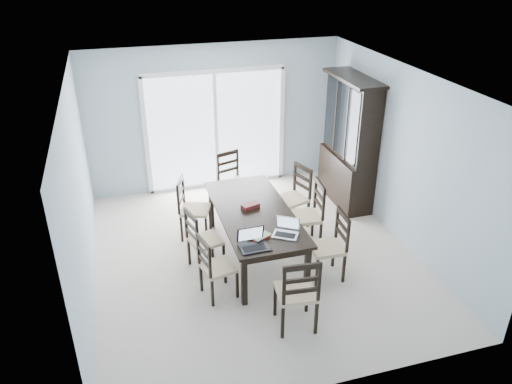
{
  "coord_description": "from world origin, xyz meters",
  "views": [
    {
      "loc": [
        -1.68,
        -5.84,
        4.15
      ],
      "look_at": [
        0.03,
        0.0,
        1.04
      ],
      "focal_mm": 35.0,
      "sensor_mm": 36.0,
      "label": 1
    }
  ],
  "objects_px": {
    "chair_left_near": "(212,261)",
    "chair_end_near": "(299,287)",
    "chair_right_mid": "(311,207)",
    "laptop_silver": "(285,232)",
    "chair_left_mid": "(199,235)",
    "chair_right_far": "(297,190)",
    "game_box": "(250,206)",
    "china_hutch": "(349,143)",
    "hot_tub": "(173,147)",
    "chair_left_far": "(188,202)",
    "dining_table": "(254,216)",
    "chair_end_far": "(231,174)",
    "cell_phone": "(268,250)",
    "laptop_dark": "(254,244)",
    "chair_right_near": "(334,238)"
  },
  "relations": [
    {
      "from": "chair_left_near",
      "to": "chair_end_near",
      "type": "distance_m",
      "value": 1.21
    },
    {
      "from": "china_hutch",
      "to": "hot_tub",
      "type": "distance_m",
      "value": 3.56
    },
    {
      "from": "chair_right_mid",
      "to": "laptop_silver",
      "type": "distance_m",
      "value": 1.08
    },
    {
      "from": "chair_left_far",
      "to": "chair_right_mid",
      "type": "height_order",
      "value": "chair_right_mid"
    },
    {
      "from": "china_hutch",
      "to": "chair_right_mid",
      "type": "xyz_separation_m",
      "value": [
        -1.13,
        -1.17,
        -0.45
      ]
    },
    {
      "from": "china_hutch",
      "to": "chair_left_mid",
      "type": "xyz_separation_m",
      "value": [
        -2.84,
        -1.35,
        -0.51
      ]
    },
    {
      "from": "chair_left_near",
      "to": "chair_right_mid",
      "type": "height_order",
      "value": "chair_right_mid"
    },
    {
      "from": "chair_end_near",
      "to": "laptop_dark",
      "type": "height_order",
      "value": "chair_end_near"
    },
    {
      "from": "dining_table",
      "to": "chair_end_far",
      "type": "xyz_separation_m",
      "value": [
        0.06,
        1.6,
        -0.08
      ]
    },
    {
      "from": "chair_right_mid",
      "to": "game_box",
      "type": "bearing_deg",
      "value": 94.05
    },
    {
      "from": "cell_phone",
      "to": "laptop_dark",
      "type": "bearing_deg",
      "value": 151.19
    },
    {
      "from": "chair_left_near",
      "to": "chair_end_near",
      "type": "xyz_separation_m",
      "value": [
        0.82,
        -0.89,
        0.08
      ]
    },
    {
      "from": "laptop_silver",
      "to": "hot_tub",
      "type": "distance_m",
      "value": 4.32
    },
    {
      "from": "chair_left_mid",
      "to": "cell_phone",
      "type": "xyz_separation_m",
      "value": [
        0.69,
        -0.9,
        0.19
      ]
    },
    {
      "from": "dining_table",
      "to": "chair_right_mid",
      "type": "distance_m",
      "value": 0.9
    },
    {
      "from": "dining_table",
      "to": "chair_right_far",
      "type": "height_order",
      "value": "chair_right_far"
    },
    {
      "from": "chair_right_near",
      "to": "chair_right_mid",
      "type": "height_order",
      "value": "chair_right_mid"
    },
    {
      "from": "laptop_silver",
      "to": "hot_tub",
      "type": "relative_size",
      "value": 0.19
    },
    {
      "from": "chair_left_near",
      "to": "chair_right_near",
      "type": "distance_m",
      "value": 1.66
    },
    {
      "from": "chair_end_far",
      "to": "cell_phone",
      "type": "bearing_deg",
      "value": 68.47
    },
    {
      "from": "chair_right_near",
      "to": "chair_end_near",
      "type": "distance_m",
      "value": 1.22
    },
    {
      "from": "china_hutch",
      "to": "hot_tub",
      "type": "xyz_separation_m",
      "value": [
        -2.7,
        2.23,
        -0.63
      ]
    },
    {
      "from": "chair_end_near",
      "to": "chair_end_far",
      "type": "height_order",
      "value": "chair_end_near"
    },
    {
      "from": "laptop_silver",
      "to": "dining_table",
      "type": "bearing_deg",
      "value": 137.87
    },
    {
      "from": "chair_right_far",
      "to": "game_box",
      "type": "height_order",
      "value": "chair_right_far"
    },
    {
      "from": "chair_left_mid",
      "to": "chair_end_far",
      "type": "xyz_separation_m",
      "value": [
        0.87,
        1.7,
        0.03
      ]
    },
    {
      "from": "chair_end_near",
      "to": "chair_left_near",
      "type": "bearing_deg",
      "value": 138.48
    },
    {
      "from": "chair_right_mid",
      "to": "laptop_silver",
      "type": "bearing_deg",
      "value": 144.95
    },
    {
      "from": "chair_left_far",
      "to": "laptop_silver",
      "type": "height_order",
      "value": "chair_left_far"
    },
    {
      "from": "game_box",
      "to": "chair_right_mid",
      "type": "bearing_deg",
      "value": -1.31
    },
    {
      "from": "chair_left_near",
      "to": "chair_left_mid",
      "type": "bearing_deg",
      "value": 170.76
    },
    {
      "from": "china_hutch",
      "to": "laptop_dark",
      "type": "height_order",
      "value": "china_hutch"
    },
    {
      "from": "laptop_dark",
      "to": "chair_right_far",
      "type": "bearing_deg",
      "value": 52.7
    },
    {
      "from": "chair_left_near",
      "to": "chair_left_far",
      "type": "distance_m",
      "value": 1.57
    },
    {
      "from": "chair_end_far",
      "to": "china_hutch",
      "type": "bearing_deg",
      "value": 152.17
    },
    {
      "from": "chair_right_mid",
      "to": "chair_left_mid",
      "type": "bearing_deg",
      "value": 101.36
    },
    {
      "from": "china_hutch",
      "to": "laptop_silver",
      "type": "height_order",
      "value": "china_hutch"
    },
    {
      "from": "chair_right_far",
      "to": "cell_phone",
      "type": "height_order",
      "value": "chair_right_far"
    },
    {
      "from": "chair_right_near",
      "to": "chair_end_far",
      "type": "bearing_deg",
      "value": 22.29
    },
    {
      "from": "hot_tub",
      "to": "chair_right_far",
      "type": "bearing_deg",
      "value": -60.2
    },
    {
      "from": "hot_tub",
      "to": "china_hutch",
      "type": "bearing_deg",
      "value": -39.55
    },
    {
      "from": "chair_right_far",
      "to": "hot_tub",
      "type": "bearing_deg",
      "value": 11.73
    },
    {
      "from": "chair_left_near",
      "to": "chair_end_near",
      "type": "height_order",
      "value": "chair_end_near"
    },
    {
      "from": "laptop_silver",
      "to": "china_hutch",
      "type": "bearing_deg",
      "value": 79.87
    },
    {
      "from": "chair_left_near",
      "to": "chair_left_far",
      "type": "xyz_separation_m",
      "value": [
        -0.03,
        1.57,
        0.05
      ]
    },
    {
      "from": "chair_right_far",
      "to": "laptop_silver",
      "type": "bearing_deg",
      "value": 136.12
    },
    {
      "from": "chair_left_far",
      "to": "game_box",
      "type": "height_order",
      "value": "chair_left_far"
    },
    {
      "from": "china_hutch",
      "to": "hot_tub",
      "type": "bearing_deg",
      "value": 140.45
    },
    {
      "from": "chair_left_mid",
      "to": "game_box",
      "type": "xyz_separation_m",
      "value": [
        0.78,
        0.2,
        0.22
      ]
    },
    {
      "from": "chair_end_near",
      "to": "chair_end_far",
      "type": "bearing_deg",
      "value": 95.65
    }
  ]
}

